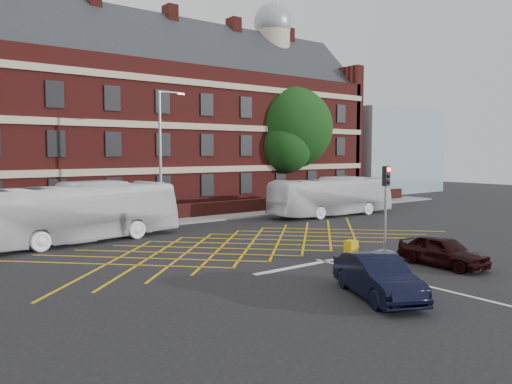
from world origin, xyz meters
TOP-DOWN VIEW (x-y plane):
  - ground at (0.00, 0.00)m, footprint 120.00×120.00m
  - victorian_building at (0.25, 22.00)m, footprint 51.00×12.17m
  - boundary_wall at (0.00, 13.00)m, footprint 56.00×0.50m
  - far_pavement at (0.00, 12.00)m, footprint 60.00×3.00m
  - glass_block at (34.00, 21.00)m, footprint 14.00×10.00m
  - box_junction_hatching at (0.00, 2.00)m, footprint 8.22×8.22m
  - stop_line at (0.00, -3.50)m, footprint 8.00×0.30m
  - centre_line at (0.00, -10.00)m, footprint 0.15×14.00m
  - bus_left at (-7.40, 8.18)m, footprint 12.06×4.08m
  - bus_right at (12.15, 7.70)m, footprint 10.90×3.44m
  - car_navy at (-2.58, -8.53)m, footprint 3.21×4.62m
  - car_maroon at (3.42, -7.25)m, footprint 1.79×4.03m
  - deciduous_tree at (16.05, 16.77)m, footprint 7.95×7.82m
  - traffic_light_near at (3.29, -4.27)m, footprint 0.70×0.70m
  - street_lamp at (-1.30, 9.78)m, footprint 2.25×1.00m
  - utility_cabinet at (0.96, -4.21)m, footprint 0.49×0.44m

SIDE VIEW (x-z plane):
  - ground at x=0.00m, z-range 0.00..0.00m
  - box_junction_hatching at x=0.00m, z-range 0.00..0.02m
  - stop_line at x=0.00m, z-range 0.00..0.02m
  - centre_line at x=0.00m, z-range 0.00..0.02m
  - far_pavement at x=0.00m, z-range 0.00..0.12m
  - utility_cabinet at x=0.96m, z-range 0.00..0.96m
  - boundary_wall at x=0.00m, z-range 0.00..1.10m
  - car_maroon at x=3.42m, z-range 0.00..1.35m
  - car_navy at x=-2.58m, z-range 0.00..1.44m
  - bus_right at x=12.15m, z-range 0.00..2.99m
  - bus_left at x=-7.40m, z-range 0.00..3.29m
  - traffic_light_near at x=3.29m, z-range -0.37..3.90m
  - street_lamp at x=-1.30m, z-range -1.38..7.42m
  - glass_block at x=34.00m, z-range 0.00..10.00m
  - deciduous_tree at x=16.05m, z-range 1.12..12.28m
  - victorian_building at x=0.25m, z-range -2.36..18.04m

